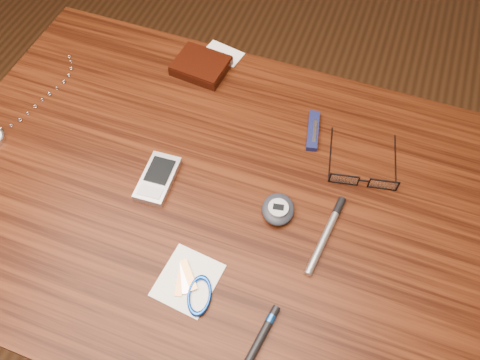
{
  "coord_description": "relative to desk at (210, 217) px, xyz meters",
  "views": [
    {
      "loc": [
        0.2,
        -0.38,
        1.46
      ],
      "look_at": [
        0.05,
        0.03,
        0.76
      ],
      "focal_mm": 35.0,
      "sensor_mm": 36.0,
      "label": 1
    }
  ],
  "objects": [
    {
      "name": "notepad_keys",
      "position": [
        0.05,
        -0.17,
        0.11
      ],
      "size": [
        0.11,
        0.11,
        0.01
      ],
      "color": "white",
      "rests_on": "desk"
    },
    {
      "name": "black_blue_pen",
      "position": [
        0.17,
        -0.2,
        0.11
      ],
      "size": [
        0.03,
        0.09,
        0.01
      ],
      "color": "black",
      "rests_on": "desk"
    },
    {
      "name": "pda_phone",
      "position": [
        -0.09,
        -0.01,
        0.11
      ],
      "size": [
        0.06,
        0.1,
        0.02
      ],
      "color": "#AFAFB4",
      "rests_on": "desk"
    },
    {
      "name": "pedometer",
      "position": [
        0.13,
        0.0,
        0.11
      ],
      "size": [
        0.07,
        0.07,
        0.03
      ],
      "color": "black",
      "rests_on": "desk"
    },
    {
      "name": "desk",
      "position": [
        0.0,
        0.0,
        0.0
      ],
      "size": [
        1.0,
        0.7,
        0.75
      ],
      "color": "#341408",
      "rests_on": "ground"
    },
    {
      "name": "pocket_knife",
      "position": [
        0.14,
        0.19,
        0.11
      ],
      "size": [
        0.04,
        0.09,
        0.01
      ],
      "color": "#151B3E",
      "rests_on": "desk"
    },
    {
      "name": "ground",
      "position": [
        0.0,
        0.0,
        -0.65
      ],
      "size": [
        3.8,
        3.8,
        0.0
      ],
      "primitive_type": "plane",
      "color": "#472814",
      "rests_on": "ground"
    },
    {
      "name": "silver_pen",
      "position": [
        0.22,
        -0.0,
        0.11
      ],
      "size": [
        0.03,
        0.15,
        0.01
      ],
      "color": "#A9A9AE",
      "rests_on": "desk"
    },
    {
      "name": "eyeglasses",
      "position": [
        0.25,
        0.11,
        0.11
      ],
      "size": [
        0.14,
        0.14,
        0.03
      ],
      "color": "black",
      "rests_on": "desk"
    },
    {
      "name": "wallet_and_card",
      "position": [
        -0.12,
        0.27,
        0.11
      ],
      "size": [
        0.13,
        0.14,
        0.02
      ],
      "color": "black",
      "rests_on": "desk"
    }
  ]
}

